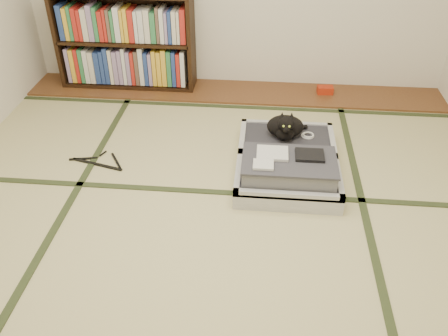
{
  "coord_description": "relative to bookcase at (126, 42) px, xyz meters",
  "views": [
    {
      "loc": [
        0.29,
        -2.22,
        2.06
      ],
      "look_at": [
        0.05,
        0.35,
        0.25
      ],
      "focal_mm": 38.0,
      "sensor_mm": 36.0,
      "label": 1
    }
  ],
  "objects": [
    {
      "name": "cat",
      "position": [
        1.52,
        -1.11,
        -0.21
      ],
      "size": [
        0.33,
        0.33,
        0.26
      ],
      "color": "black",
      "rests_on": "suitcase"
    },
    {
      "name": "floor",
      "position": [
        1.06,
        -2.07,
        -0.45
      ],
      "size": [
        4.5,
        4.5,
        0.0
      ],
      "primitive_type": "plane",
      "color": "#C6B484",
      "rests_on": "ground"
    },
    {
      "name": "red_item",
      "position": [
        1.93,
        -0.04,
        -0.4
      ],
      "size": [
        0.16,
        0.1,
        0.07
      ],
      "primitive_type": "cube",
      "rotation": [
        0.0,
        0.0,
        0.07
      ],
      "color": "#AD260D",
      "rests_on": "wood_strip"
    },
    {
      "name": "suitcase",
      "position": [
        1.54,
        -1.4,
        -0.35
      ],
      "size": [
        0.73,
        0.98,
        0.29
      ],
      "color": "silver",
      "rests_on": "floor"
    },
    {
      "name": "tatami_borders",
      "position": [
        1.06,
        -1.58,
        -0.45
      ],
      "size": [
        4.0,
        4.5,
        0.01
      ],
      "color": "#2D381E",
      "rests_on": "ground"
    },
    {
      "name": "cable_coil",
      "position": [
        1.7,
        -1.08,
        -0.3
      ],
      "size": [
        0.1,
        0.1,
        0.02
      ],
      "color": "white",
      "rests_on": "suitcase"
    },
    {
      "name": "hanger",
      "position": [
        0.1,
        -1.38,
        -0.44
      ],
      "size": [
        0.45,
        0.26,
        0.01
      ],
      "color": "black",
      "rests_on": "floor"
    },
    {
      "name": "wood_strip",
      "position": [
        1.06,
        -0.07,
        -0.44
      ],
      "size": [
        4.0,
        0.5,
        0.02
      ],
      "primitive_type": "cube",
      "color": "brown",
      "rests_on": "ground"
    },
    {
      "name": "bookcase",
      "position": [
        0.0,
        0.0,
        0.0
      ],
      "size": [
        1.31,
        0.3,
        0.92
      ],
      "color": "black",
      "rests_on": "wood_strip"
    }
  ]
}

